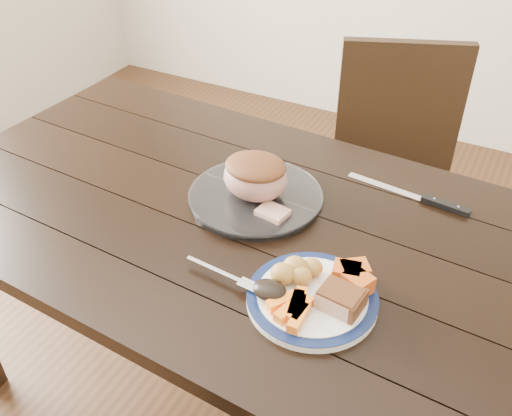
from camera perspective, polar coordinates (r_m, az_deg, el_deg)
The scene contains 15 objects.
ground at distance 1.93m, azimuth -1.92°, elevation -18.36°, with size 4.00×4.00×0.00m, color #472B16.
dining_table at distance 1.44m, azimuth -2.44°, elevation -3.24°, with size 1.64×0.98×0.75m.
chair_far at distance 2.02m, azimuth 13.72°, elevation 3.86°, with size 0.55×0.55×0.93m.
dinner_plate at distance 1.16m, azimuth 5.62°, elevation -9.03°, with size 0.26×0.26×0.02m, color white.
plate_rim at distance 1.15m, azimuth 5.65°, elevation -8.73°, with size 0.26×0.26×0.02m, color #0C183E.
serving_platter at distance 1.41m, azimuth -0.05°, elevation 1.00°, with size 0.32×0.32×0.02m, color white.
pork_slice at distance 1.12m, azimuth 8.39°, elevation -9.05°, with size 0.08×0.06×0.04m, color tan.
roasted_potatoes at distance 1.16m, azimuth 4.02°, elevation -6.28°, with size 0.09×0.09×0.05m.
carrot_batons at distance 1.11m, azimuth 3.87°, elevation -9.91°, with size 0.08×0.11×0.02m.
pumpkin_wedges at distance 1.17m, azimuth 9.66°, elevation -6.72°, with size 0.09×0.09×0.04m.
dark_mushroom at distance 1.13m, azimuth 1.38°, elevation -8.22°, with size 0.07×0.05×0.03m, color black.
fork at distance 1.18m, azimuth -2.88°, elevation -6.80°, with size 0.18×0.03×0.00m.
roast_joint at distance 1.38m, azimuth -0.05°, elevation 3.04°, with size 0.16×0.14×0.11m, color #B0776B.
cut_slice at distance 1.34m, azimuth 1.69°, elevation -0.50°, with size 0.07×0.06×0.02m, color tan.
carving_knife at distance 1.47m, azimuth 16.99°, elevation 0.72°, with size 0.32×0.06×0.01m.
Camera 1 is at (0.57, -0.95, 1.58)m, focal length 40.00 mm.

